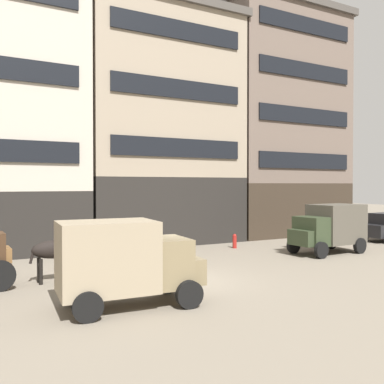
{
  "coord_description": "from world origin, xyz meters",
  "views": [
    {
      "loc": [
        -6.94,
        -13.97,
        3.7
      ],
      "look_at": [
        1.63,
        2.19,
        3.37
      ],
      "focal_mm": 38.62,
      "sensor_mm": 36.0,
      "label": 1
    }
  ],
  "objects_px": {
    "draft_horse": "(58,248)",
    "delivery_truck_far": "(126,260)",
    "delivery_truck_near": "(329,227)",
    "fire_hydrant_curbside": "(235,241)"
  },
  "relations": [
    {
      "from": "delivery_truck_near",
      "to": "delivery_truck_far",
      "type": "height_order",
      "value": "same"
    },
    {
      "from": "delivery_truck_far",
      "to": "delivery_truck_near",
      "type": "bearing_deg",
      "value": 18.3
    },
    {
      "from": "delivery_truck_far",
      "to": "fire_hydrant_curbside",
      "type": "relative_size",
      "value": 5.35
    },
    {
      "from": "draft_horse",
      "to": "fire_hydrant_curbside",
      "type": "relative_size",
      "value": 2.83
    },
    {
      "from": "draft_horse",
      "to": "delivery_truck_near",
      "type": "height_order",
      "value": "delivery_truck_near"
    },
    {
      "from": "draft_horse",
      "to": "delivery_truck_far",
      "type": "distance_m",
      "value": 4.54
    },
    {
      "from": "delivery_truck_near",
      "to": "fire_hydrant_curbside",
      "type": "xyz_separation_m",
      "value": [
        -3.53,
        3.83,
        -1.0
      ]
    },
    {
      "from": "fire_hydrant_curbside",
      "to": "draft_horse",
      "type": "bearing_deg",
      "value": -160.61
    },
    {
      "from": "delivery_truck_near",
      "to": "delivery_truck_far",
      "type": "distance_m",
      "value": 13.57
    },
    {
      "from": "delivery_truck_near",
      "to": "draft_horse",
      "type": "bearing_deg",
      "value": 179.6
    }
  ]
}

